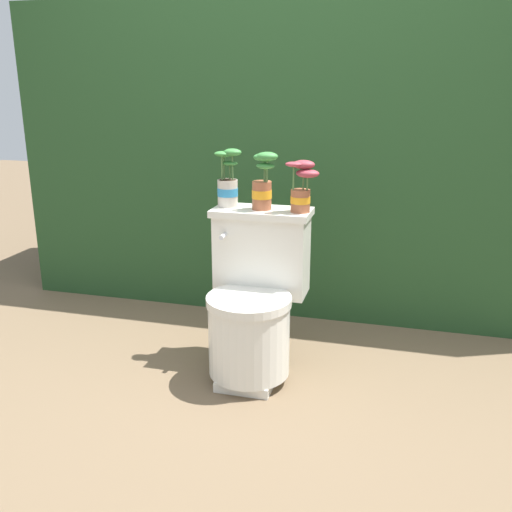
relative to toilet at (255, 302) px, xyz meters
name	(u,v)px	position (x,y,z in m)	size (l,w,h in m)	color
ground_plane	(250,379)	(0.00, -0.08, -0.34)	(12.00, 12.00, 0.00)	brown
hedge_backdrop	(307,154)	(0.00, 1.21, 0.50)	(3.13, 1.09, 1.68)	#234723
toilet	(255,302)	(0.00, 0.00, 0.00)	(0.43, 0.50, 0.72)	silver
potted_plant_left	(228,183)	(-0.16, 0.15, 0.49)	(0.13, 0.09, 0.26)	beige
potted_plant_midleft	(264,183)	(0.01, 0.12, 0.50)	(0.11, 0.09, 0.25)	#9E5638
potted_plant_middle	(302,188)	(0.18, 0.12, 0.49)	(0.14, 0.09, 0.22)	#9E5638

